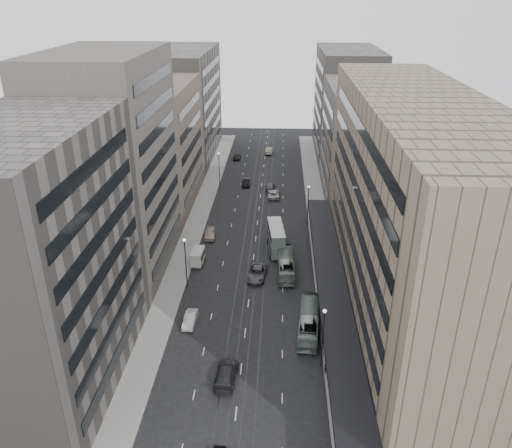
% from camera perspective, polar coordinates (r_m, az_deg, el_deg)
% --- Properties ---
extents(ground, '(220.00, 220.00, 0.00)m').
position_cam_1_polar(ground, '(67.41, -1.33, -12.87)').
color(ground, black).
rests_on(ground, ground).
extents(sidewalk_right, '(4.00, 125.00, 0.15)m').
position_cam_1_polar(sidewalk_right, '(99.78, 7.11, 0.43)').
color(sidewalk_right, gray).
rests_on(sidewalk_right, ground).
extents(sidewalk_left, '(4.00, 125.00, 0.15)m').
position_cam_1_polar(sidewalk_left, '(100.78, -6.62, 0.72)').
color(sidewalk_left, gray).
rests_on(sidewalk_left, ground).
extents(department_store, '(19.20, 60.00, 30.00)m').
position_cam_1_polar(department_store, '(68.67, 17.21, 1.21)').
color(department_store, '#7A6B59').
rests_on(department_store, ground).
extents(building_right_mid, '(15.00, 28.00, 24.00)m').
position_cam_1_polar(building_right_mid, '(110.35, 11.96, 9.12)').
color(building_right_mid, '#534D48').
rests_on(building_right_mid, ground).
extents(building_right_far, '(15.00, 32.00, 28.00)m').
position_cam_1_polar(building_right_far, '(138.77, 10.28, 13.36)').
color(building_right_far, '#68635D').
rests_on(building_right_far, ground).
extents(building_left_a, '(15.00, 28.00, 30.00)m').
position_cam_1_polar(building_left_a, '(58.16, -23.79, -4.32)').
color(building_left_a, '#68635D').
rests_on(building_left_a, ground).
extents(building_left_b, '(15.00, 26.00, 34.00)m').
position_cam_1_polar(building_left_b, '(80.21, -16.05, 6.38)').
color(building_left_b, '#534D48').
rests_on(building_left_b, ground).
extents(building_left_c, '(15.00, 28.00, 25.00)m').
position_cam_1_polar(building_left_c, '(106.24, -11.36, 8.84)').
color(building_left_c, '#6B5F53').
rests_on(building_left_c, ground).
extents(building_left_d, '(15.00, 38.00, 28.00)m').
position_cam_1_polar(building_left_d, '(137.18, -8.19, 13.37)').
color(building_left_d, '#68635D').
rests_on(building_left_d, ground).
extents(lamp_right_near, '(0.44, 0.44, 8.32)m').
position_cam_1_polar(lamp_right_near, '(60.39, 7.70, -12.08)').
color(lamp_right_near, '#262628').
rests_on(lamp_right_near, ground).
extents(lamp_right_far, '(0.44, 0.44, 8.32)m').
position_cam_1_polar(lamp_right_far, '(95.29, 5.99, 2.63)').
color(lamp_right_far, '#262628').
rests_on(lamp_right_far, ground).
extents(lamp_left_near, '(0.44, 0.44, 8.32)m').
position_cam_1_polar(lamp_left_near, '(75.68, -8.07, -3.78)').
color(lamp_left_near, '#262628').
rests_on(lamp_left_near, ground).
extents(lamp_left_far, '(0.44, 0.44, 8.32)m').
position_cam_1_polar(lamp_left_far, '(114.71, -4.25, 6.66)').
color(lamp_left_far, '#262628').
rests_on(lamp_left_far, ground).
extents(bus_near, '(3.48, 10.96, 3.00)m').
position_cam_1_polar(bus_near, '(68.10, 6.07, -11.00)').
color(bus_near, gray).
rests_on(bus_near, ground).
extents(bus_far, '(2.61, 10.41, 2.89)m').
position_cam_1_polar(bus_far, '(80.78, 3.44, -4.62)').
color(bus_far, gray).
rests_on(bus_far, ground).
extents(double_decker, '(3.43, 8.76, 4.67)m').
position_cam_1_polar(double_decker, '(86.69, 2.31, -1.58)').
color(double_decker, slate).
rests_on(double_decker, ground).
extents(panel_van, '(2.12, 4.09, 2.54)m').
position_cam_1_polar(panel_van, '(83.58, -6.67, -3.70)').
color(panel_van, silver).
rests_on(panel_van, ground).
extents(sedan_1, '(1.66, 4.45, 1.45)m').
position_cam_1_polar(sedan_1, '(70.01, -7.54, -10.73)').
color(sedan_1, silver).
rests_on(sedan_1, ground).
extents(sedan_2, '(3.29, 6.08, 1.62)m').
position_cam_1_polar(sedan_2, '(79.46, 0.12, -5.65)').
color(sedan_2, '#4E4F51').
rests_on(sedan_2, ground).
extents(sedan_3, '(2.69, 5.94, 1.69)m').
position_cam_1_polar(sedan_3, '(61.05, -3.45, -16.69)').
color(sedan_3, '#232326').
rests_on(sedan_3, ground).
extents(sedan_4, '(2.31, 5.05, 1.68)m').
position_cam_1_polar(sedan_4, '(92.38, -5.28, -1.07)').
color(sedan_4, '#B6AA97').
rests_on(sedan_4, ground).
extents(sedan_5, '(1.78, 4.67, 1.52)m').
position_cam_1_polar(sedan_5, '(116.98, -1.12, 4.79)').
color(sedan_5, black).
rests_on(sedan_5, ground).
extents(sedan_6, '(2.66, 5.56, 1.53)m').
position_cam_1_polar(sedan_6, '(110.23, 2.02, 3.47)').
color(sedan_6, silver).
rests_on(sedan_6, ground).
extents(sedan_7, '(2.39, 4.86, 1.36)m').
position_cam_1_polar(sedan_7, '(114.50, 1.65, 4.28)').
color(sedan_7, '#535355').
rests_on(sedan_7, ground).
extents(sedan_8, '(1.89, 4.70, 1.60)m').
position_cam_1_polar(sedan_8, '(136.11, -2.19, 7.76)').
color(sedan_8, black).
rests_on(sedan_8, ground).
extents(sedan_9, '(2.05, 5.15, 1.67)m').
position_cam_1_polar(sedan_9, '(140.94, 1.53, 8.40)').
color(sedan_9, '#A7A28A').
rests_on(sedan_9, ground).
extents(pedestrian, '(0.79, 0.79, 1.85)m').
position_cam_1_polar(pedestrian, '(62.05, 8.04, -15.83)').
color(pedestrian, black).
rests_on(pedestrian, sidewalk_right).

